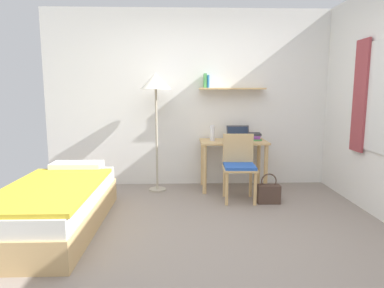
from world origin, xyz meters
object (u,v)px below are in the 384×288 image
at_px(desk, 233,150).
at_px(water_bottle, 212,133).
at_px(bed, 56,205).
at_px(desk_chair, 239,164).
at_px(book_stack, 254,136).
at_px(laptop, 238,136).
at_px(standing_lamp, 156,87).
at_px(handbag, 268,193).

xyz_separation_m(desk, water_bottle, (-0.30, -0.01, 0.25)).
xyz_separation_m(bed, desk_chair, (2.04, 0.87, 0.24)).
distance_m(desk, desk_chair, 0.50).
xyz_separation_m(water_bottle, book_stack, (0.61, 0.04, -0.06)).
bearing_deg(laptop, book_stack, -5.49).
bearing_deg(desk_chair, standing_lamp, 157.64).
relative_size(desk, laptop, 2.85).
bearing_deg(bed, standing_lamp, 54.37).
bearing_deg(desk, bed, -146.31).
relative_size(desk_chair, standing_lamp, 0.52).
relative_size(bed, desk_chair, 2.22).
bearing_deg(bed, handbag, 16.46).
bearing_deg(handbag, desk, 118.91).
relative_size(desk, desk_chair, 1.11).
bearing_deg(bed, book_stack, 30.78).
relative_size(desk, handbag, 2.46).
relative_size(standing_lamp, book_stack, 6.47).
xyz_separation_m(bed, laptop, (2.12, 1.42, 0.53)).
xyz_separation_m(laptop, book_stack, (0.23, -0.02, 0.00)).
bearing_deg(laptop, desk_chair, -97.88).
bearing_deg(standing_lamp, water_bottle, 2.32).
xyz_separation_m(desk, desk_chair, (0.00, -0.49, -0.09)).
relative_size(water_bottle, book_stack, 0.87).
distance_m(bed, desk_chair, 2.23).
height_order(desk_chair, water_bottle, water_bottle).
height_order(desk, water_bottle, water_bottle).
xyz_separation_m(standing_lamp, handbag, (1.45, -0.61, -1.34)).
bearing_deg(desk_chair, laptop, 82.12).
xyz_separation_m(desk_chair, book_stack, (0.30, 0.53, 0.29)).
bearing_deg(standing_lamp, bed, -125.63).
xyz_separation_m(water_bottle, handbag, (0.66, -0.64, -0.70)).
distance_m(desk, book_stack, 0.36).
height_order(desk, desk_chair, desk_chair).
height_order(book_stack, handbag, book_stack).
height_order(desk, standing_lamp, standing_lamp).
bearing_deg(handbag, bed, -163.54).
xyz_separation_m(standing_lamp, laptop, (1.17, 0.10, -0.71)).
xyz_separation_m(standing_lamp, water_bottle, (0.79, 0.03, -0.65)).
height_order(bed, desk, desk).
bearing_deg(book_stack, bed, -149.22).
xyz_separation_m(desk, handbag, (0.36, -0.65, -0.44)).
bearing_deg(desk, handbag, -61.09).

